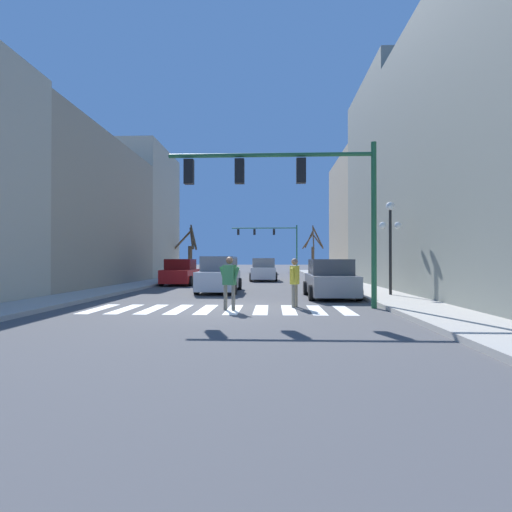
{
  "coord_description": "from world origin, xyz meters",
  "views": [
    {
      "loc": [
        1.72,
        -13.22,
        1.63
      ],
      "look_at": [
        0.26,
        22.12,
        1.97
      ],
      "focal_mm": 28.0,
      "sensor_mm": 36.0,
      "label": 1
    }
  ],
  "objects": [
    {
      "name": "pedestrian_on_right_sidewalk",
      "position": [
        2.48,
        0.51,
        0.99
      ],
      "size": [
        0.35,
        0.7,
        1.68
      ],
      "rotation": [
        0.0,
        0.0,
        4.34
      ],
      "color": "#7A705B",
      "rests_on": "ground_plane"
    },
    {
      "name": "sidewalk_right",
      "position": [
        6.5,
        0.0,
        0.07
      ],
      "size": [
        2.23,
        90.0,
        0.15
      ],
      "color": "#ADA89E",
      "rests_on": "ground_plane"
    },
    {
      "name": "building_row_right",
      "position": [
        10.62,
        10.96,
        6.02
      ],
      "size": [
        6.0,
        34.54,
        13.3
      ],
      "color": "gray",
      "rests_on": "ground_plane"
    },
    {
      "name": "car_parked_right_mid",
      "position": [
        -4.24,
        35.24,
        0.74
      ],
      "size": [
        2.06,
        4.6,
        1.57
      ],
      "rotation": [
        0.0,
        0.0,
        1.57
      ],
      "color": "white",
      "rests_on": "ground_plane"
    },
    {
      "name": "traffic_signal_far",
      "position": [
        1.68,
        42.82,
        4.92
      ],
      "size": [
        9.24,
        0.28,
        6.5
      ],
      "color": "#236038",
      "rests_on": "ground_plane"
    },
    {
      "name": "car_driving_toward_lane",
      "position": [
        1.05,
        18.03,
        0.82
      ],
      "size": [
        2.08,
        4.47,
        1.76
      ],
      "rotation": [
        0.0,
        0.0,
        1.57
      ],
      "color": "white",
      "rests_on": "ground_plane"
    },
    {
      "name": "street_tree_left_near",
      "position": [
        -6.11,
        24.37,
        2.43
      ],
      "size": [
        2.69,
        2.08,
        4.87
      ],
      "color": "brown",
      "rests_on": "sidewalk_left"
    },
    {
      "name": "building_row_left",
      "position": [
        -10.62,
        10.94,
        4.89
      ],
      "size": [
        6.0,
        32.43,
        11.36
      ],
      "color": "#BCB299",
      "rests_on": "ground_plane"
    },
    {
      "name": "pedestrian_crossing_street",
      "position": [
        0.33,
        -0.33,
        1.02
      ],
      "size": [
        0.72,
        0.38,
        1.73
      ],
      "rotation": [
        0.0,
        0.0,
        5.87
      ],
      "color": "#7A705B",
      "rests_on": "ground_plane"
    },
    {
      "name": "crosswalk_stripes",
      "position": [
        0.0,
        -0.18,
        0.0
      ],
      "size": [
        8.55,
        2.6,
        0.01
      ],
      "color": "white",
      "rests_on": "ground_plane"
    },
    {
      "name": "car_parked_left_near",
      "position": [
        1.04,
        32.68,
        0.77
      ],
      "size": [
        2.01,
        4.47,
        1.66
      ],
      "rotation": [
        0.0,
        0.0,
        1.57
      ],
      "color": "black",
      "rests_on": "ground_plane"
    },
    {
      "name": "car_at_intersection",
      "position": [
        -0.96,
        6.91,
        0.83
      ],
      "size": [
        1.98,
        4.83,
        1.8
      ],
      "rotation": [
        0.0,
        0.0,
        -1.57
      ],
      "color": "silver",
      "rests_on": "ground_plane"
    },
    {
      "name": "sidewalk_left",
      "position": [
        -6.5,
        0.0,
        0.07
      ],
      "size": [
        2.23,
        90.0,
        0.15
      ],
      "color": "#ADA89E",
      "rests_on": "ground_plane"
    },
    {
      "name": "street_tree_right_far",
      "position": [
        6.63,
        35.01,
        2.84
      ],
      "size": [
        2.59,
        2.78,
        5.63
      ],
      "color": "brown",
      "rests_on": "sidewalk_right"
    },
    {
      "name": "ground_plane",
      "position": [
        0.0,
        0.0,
        0.0
      ],
      "size": [
        240.0,
        240.0,
        0.0
      ],
      "primitive_type": "plane",
      "color": "#4C4C4F"
    },
    {
      "name": "car_parked_right_far",
      "position": [
        4.22,
        4.12,
        0.77
      ],
      "size": [
        2.1,
        4.32,
        1.66
      ],
      "rotation": [
        0.0,
        0.0,
        1.57
      ],
      "color": "gray",
      "rests_on": "ground_plane"
    },
    {
      "name": "street_lamp_right_corner",
      "position": [
        6.75,
        4.01,
        2.97
      ],
      "size": [
        0.95,
        0.36,
        3.96
      ],
      "color": "black",
      "rests_on": "sidewalk_right"
    },
    {
      "name": "car_parked_left_mid",
      "position": [
        -4.25,
        12.51,
        0.78
      ],
      "size": [
        2.04,
        4.17,
        1.68
      ],
      "rotation": [
        0.0,
        0.0,
        1.57
      ],
      "color": "red",
      "rests_on": "ground_plane"
    },
    {
      "name": "traffic_signal_near",
      "position": [
        2.43,
        0.35,
        4.18
      ],
      "size": [
        7.07,
        0.28,
        5.61
      ],
      "color": "#236038",
      "rests_on": "ground_plane"
    }
  ]
}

